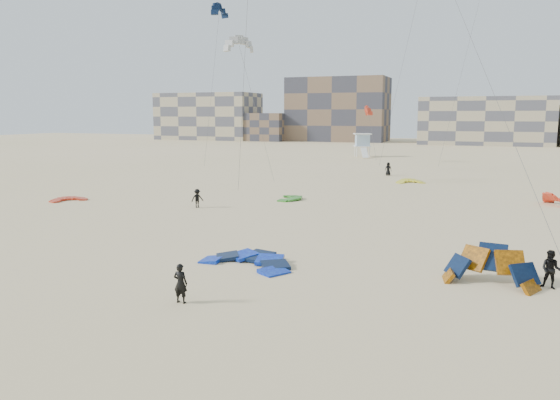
% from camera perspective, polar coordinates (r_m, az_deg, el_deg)
% --- Properties ---
extents(ground, '(320.00, 320.00, 0.00)m').
position_cam_1_polar(ground, '(24.77, -7.98, -9.15)').
color(ground, beige).
rests_on(ground, ground).
extents(kite_ground_blue, '(5.57, 5.76, 1.35)m').
position_cam_1_polar(kite_ground_blue, '(28.33, -3.39, -6.75)').
color(kite_ground_blue, blue).
rests_on(kite_ground_blue, ground).
extents(kite_ground_orange, '(4.81, 4.69, 4.19)m').
position_cam_1_polar(kite_ground_orange, '(26.84, 20.99, -8.24)').
color(kite_ground_orange, '#CF6E07').
rests_on(kite_ground_orange, ground).
extents(kite_ground_red, '(4.12, 4.08, 0.72)m').
position_cam_1_polar(kite_ground_red, '(52.40, -21.22, -0.07)').
color(kite_ground_red, '#EA4420').
rests_on(kite_ground_red, ground).
extents(kite_ground_green, '(3.77, 3.60, 0.70)m').
position_cam_1_polar(kite_ground_green, '(49.67, 0.97, 0.07)').
color(kite_ground_green, '#459B27').
rests_on(kite_ground_green, ground).
extents(kite_ground_red_far, '(4.06, 4.02, 2.94)m').
position_cam_1_polar(kite_ground_red_far, '(52.13, 26.88, -0.48)').
color(kite_ground_red_far, '#EA4420').
rests_on(kite_ground_red_far, ground).
extents(kite_ground_yellow, '(4.01, 4.11, 1.31)m').
position_cam_1_polar(kite_ground_yellow, '(63.37, 13.47, 1.76)').
color(kite_ground_yellow, yellow).
rests_on(kite_ground_yellow, ground).
extents(kitesurfer_main, '(0.62, 0.41, 1.66)m').
position_cam_1_polar(kitesurfer_main, '(22.89, -10.36, -8.55)').
color(kitesurfer_main, black).
rests_on(kitesurfer_main, ground).
extents(kitesurfer_b, '(1.01, 0.89, 1.74)m').
position_cam_1_polar(kitesurfer_b, '(27.09, 26.45, -6.53)').
color(kitesurfer_b, black).
rests_on(kitesurfer_b, ground).
extents(kitesurfer_c, '(1.11, 1.13, 1.56)m').
position_cam_1_polar(kitesurfer_c, '(45.65, -8.64, 0.17)').
color(kitesurfer_c, black).
rests_on(kitesurfer_c, ground).
extents(kitesurfer_e, '(0.90, 0.68, 1.66)m').
position_cam_1_polar(kitesurfer_e, '(70.35, 11.24, 3.20)').
color(kitesurfer_e, black).
rests_on(kitesurfer_e, ground).
extents(kite_fly_grey, '(8.14, 6.91, 15.05)m').
position_cam_1_polar(kite_fly_grey, '(61.43, -4.28, 15.79)').
color(kite_fly_grey, silver).
rests_on(kite_fly_grey, ground).
extents(kite_fly_navy, '(3.22, 5.53, 20.96)m').
position_cam_1_polar(kite_fly_navy, '(75.22, -6.35, 18.99)').
color(kite_fly_navy, '#0A1B3B').
rests_on(kite_fly_navy, ground).
extents(kite_fly_red, '(4.92, 9.68, 8.36)m').
position_cam_1_polar(kite_fly_red, '(89.23, 9.22, 9.12)').
color(kite_fly_red, '#EA4420').
rests_on(kite_fly_red, ground).
extents(lifeguard_tower_far, '(3.87, 6.27, 4.23)m').
position_cam_1_polar(lifeguard_tower_far, '(100.90, 8.59, 5.68)').
color(lifeguard_tower_far, white).
rests_on(lifeguard_tower_far, ground).
extents(condo_west_a, '(30.00, 15.00, 14.00)m').
position_cam_1_polar(condo_west_a, '(171.20, -7.48, 8.65)').
color(condo_west_a, tan).
rests_on(condo_west_a, ground).
extents(condo_west_b, '(28.00, 14.00, 18.00)m').
position_cam_1_polar(condo_west_b, '(160.03, 6.08, 9.37)').
color(condo_west_b, brown).
rests_on(condo_west_b, ground).
extents(condo_mid, '(32.00, 16.00, 12.00)m').
position_cam_1_polar(condo_mid, '(150.55, 20.66, 7.74)').
color(condo_mid, tan).
rests_on(condo_mid, ground).
extents(condo_fill_left, '(12.00, 10.00, 8.00)m').
position_cam_1_polar(condo_fill_left, '(160.82, -1.47, 7.64)').
color(condo_fill_left, brown).
rests_on(condo_fill_left, ground).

